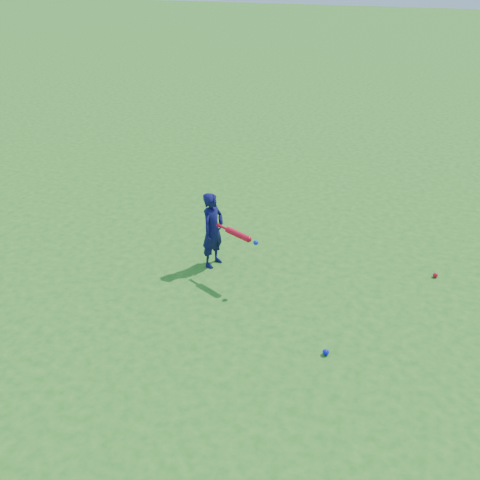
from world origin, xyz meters
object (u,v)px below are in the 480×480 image
at_px(ground_ball_red, 435,275).
at_px(ground_ball_blue, 326,352).
at_px(child, 213,230).
at_px(bat_swing, 240,235).

relative_size(ground_ball_red, ground_ball_blue, 0.94).
xyz_separation_m(child, bat_swing, (0.46, -0.28, 0.14)).
distance_m(ground_ball_blue, bat_swing, 1.80).
distance_m(ground_ball_red, ground_ball_blue, 2.22).
relative_size(ground_ball_blue, bat_swing, 0.11).
height_order(ground_ball_red, ground_ball_blue, ground_ball_blue).
bearing_deg(ground_ball_red, bat_swing, -159.42).
xyz_separation_m(ground_ball_red, ground_ball_blue, (-1.05, -1.95, 0.00)).
height_order(ground_ball_blue, bat_swing, bat_swing).
bearing_deg(child, ground_ball_red, -62.87).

